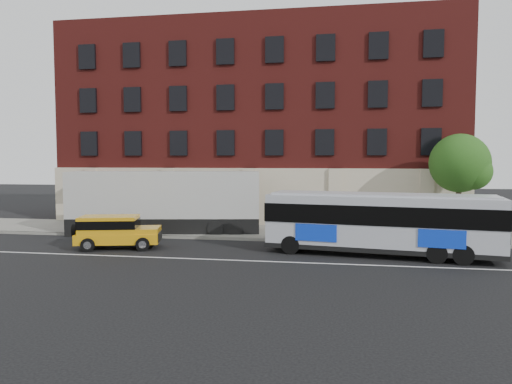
% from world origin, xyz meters
% --- Properties ---
extents(ground, '(120.00, 120.00, 0.00)m').
position_xyz_m(ground, '(0.00, 0.00, 0.00)').
color(ground, black).
rests_on(ground, ground).
extents(sidewalk, '(60.00, 6.00, 0.15)m').
position_xyz_m(sidewalk, '(0.00, 9.00, 0.07)').
color(sidewalk, gray).
rests_on(sidewalk, ground).
extents(kerb, '(60.00, 0.25, 0.15)m').
position_xyz_m(kerb, '(0.00, 6.00, 0.07)').
color(kerb, gray).
rests_on(kerb, ground).
extents(lane_line, '(60.00, 0.12, 0.01)m').
position_xyz_m(lane_line, '(0.00, 0.50, 0.01)').
color(lane_line, silver).
rests_on(lane_line, ground).
extents(building, '(30.00, 12.10, 15.00)m').
position_xyz_m(building, '(-0.01, 16.92, 7.58)').
color(building, maroon).
rests_on(building, sidewalk).
extents(sign_pole, '(0.30, 0.20, 2.50)m').
position_xyz_m(sign_pole, '(-8.50, 6.15, 1.45)').
color(sign_pole, slate).
rests_on(sign_pole, ground).
extents(street_tree, '(3.60, 3.60, 6.20)m').
position_xyz_m(street_tree, '(13.54, 9.48, 4.41)').
color(street_tree, '#392B1C').
rests_on(street_tree, sidewalk).
extents(city_bus, '(11.53, 4.09, 3.10)m').
position_xyz_m(city_bus, '(8.23, 2.83, 1.71)').
color(city_bus, '#ADAFB8').
rests_on(city_bus, ground).
extents(yellow_suv, '(4.73, 2.81, 1.76)m').
position_xyz_m(yellow_suv, '(-5.65, 2.39, 1.01)').
color(yellow_suv, orange).
rests_on(yellow_suv, ground).
extents(shipping_container, '(12.25, 4.49, 4.00)m').
position_xyz_m(shipping_container, '(-4.73, 7.57, 1.98)').
color(shipping_container, black).
rests_on(shipping_container, ground).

